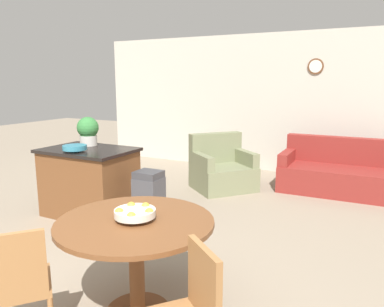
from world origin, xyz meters
TOP-DOWN VIEW (x-y plane):
  - wall_back at (0.00, 5.93)m, footprint 8.00×0.09m
  - dining_table at (0.27, 0.77)m, footprint 1.18×1.18m
  - dining_chair_near_left at (-0.21, 0.10)m, footprint 0.59×0.59m
  - fruit_bowl at (0.27, 0.77)m, footprint 0.31×0.31m
  - kitchen_island at (-1.62, 2.31)m, footprint 1.19×0.83m
  - teal_bowl at (-1.62, 2.08)m, footprint 0.30×0.30m
  - potted_plant at (-1.79, 2.51)m, footprint 0.30×0.30m
  - trash_bin at (-0.66, 2.31)m, footprint 0.32×0.29m
  - couch at (1.36, 5.00)m, footprint 2.04×0.95m
  - armchair at (-0.52, 4.29)m, footprint 1.22×1.23m

SIDE VIEW (x-z plane):
  - couch at x=1.36m, z-range -0.14..0.73m
  - armchair at x=-0.52m, z-range -0.15..0.76m
  - trash_bin at x=-0.66m, z-range 0.00..0.71m
  - kitchen_island at x=-1.62m, z-range 0.00..0.91m
  - dining_chair_near_left at x=-0.21m, z-range 0.05..0.93m
  - dining_table at x=0.27m, z-range 0.21..0.99m
  - fruit_bowl at x=0.27m, z-range 0.78..0.89m
  - teal_bowl at x=-1.62m, z-range 0.92..1.00m
  - potted_plant at x=-1.79m, z-range 0.92..1.32m
  - wall_back at x=0.00m, z-range 0.00..2.70m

